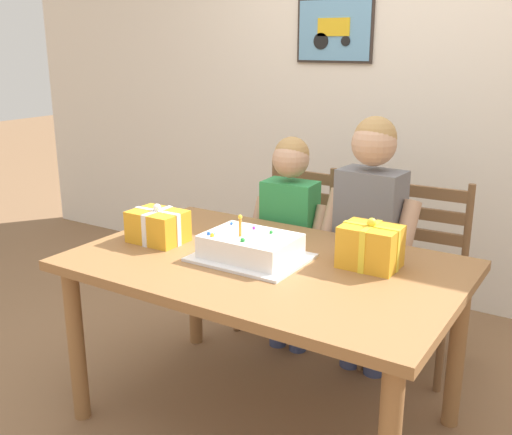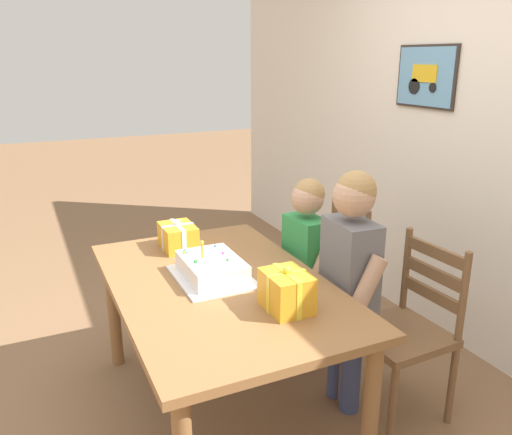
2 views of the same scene
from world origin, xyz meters
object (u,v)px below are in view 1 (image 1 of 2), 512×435
(dining_table, at_px, (265,281))
(birthday_cake, at_px, (251,248))
(child_younger, at_px, (290,225))
(chair_left, at_px, (288,248))
(gift_box_beside_cake, at_px, (370,246))
(gift_box_red_large, at_px, (158,226))
(child_older, at_px, (369,223))
(chair_right, at_px, (417,274))

(dining_table, bearing_deg, birthday_cake, -167.05)
(child_younger, bearing_deg, chair_left, 120.15)
(child_younger, bearing_deg, gift_box_beside_cake, -36.58)
(gift_box_beside_cake, bearing_deg, gift_box_red_large, -167.06)
(birthday_cake, height_order, gift_box_beside_cake, gift_box_beside_cake)
(child_older, relative_size, child_younger, 1.11)
(dining_table, bearing_deg, chair_right, 66.58)
(dining_table, xyz_separation_m, gift_box_beside_cake, (0.38, 0.16, 0.17))
(chair_left, bearing_deg, gift_box_beside_cake, -42.78)
(chair_left, bearing_deg, child_younger, -59.85)
(gift_box_red_large, height_order, gift_box_beside_cake, gift_box_beside_cake)
(chair_left, height_order, child_older, child_older)
(gift_box_beside_cake, bearing_deg, birthday_cake, -157.97)
(birthday_cake, height_order, chair_right, birthday_cake)
(dining_table, bearing_deg, chair_left, 113.38)
(chair_right, bearing_deg, gift_box_red_large, -134.85)
(birthday_cake, bearing_deg, chair_left, 109.58)
(birthday_cake, distance_m, gift_box_red_large, 0.46)
(birthday_cake, bearing_deg, child_younger, 105.09)
(child_older, bearing_deg, gift_box_beside_cake, -67.99)
(gift_box_beside_cake, relative_size, child_younger, 0.20)
(chair_right, relative_size, child_younger, 0.81)
(gift_box_beside_cake, distance_m, chair_right, 0.77)
(chair_right, bearing_deg, dining_table, -113.42)
(dining_table, xyz_separation_m, gift_box_red_large, (-0.52, -0.04, 0.16))
(chair_right, xyz_separation_m, child_older, (-0.17, -0.24, 0.30))
(child_older, bearing_deg, chair_right, 54.04)
(chair_left, distance_m, child_older, 0.68)
(gift_box_beside_cake, bearing_deg, child_younger, 143.42)
(gift_box_beside_cake, xyz_separation_m, chair_left, (-0.74, 0.69, -0.35))
(gift_box_beside_cake, height_order, chair_left, gift_box_beside_cake)
(gift_box_red_large, relative_size, chair_right, 0.26)
(gift_box_red_large, height_order, child_older, child_older)
(gift_box_beside_cake, relative_size, child_older, 0.18)
(birthday_cake, xyz_separation_m, gift_box_beside_cake, (0.44, 0.18, 0.03))
(birthday_cake, relative_size, gift_box_red_large, 1.84)
(gift_box_red_large, bearing_deg, birthday_cake, 3.67)
(dining_table, height_order, chair_left, chair_left)
(gift_box_red_large, relative_size, child_older, 0.19)
(gift_box_red_large, relative_size, child_younger, 0.21)
(gift_box_beside_cake, height_order, child_older, child_older)
(gift_box_red_large, bearing_deg, chair_left, 80.28)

